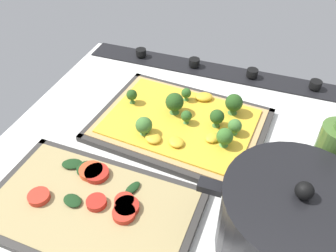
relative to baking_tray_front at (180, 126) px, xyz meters
The scene contains 8 objects.
ground_plane 8.06cm from the baking_tray_front, 117.49° to the left, with size 75.04×67.96×3.00cm, color silver.
stove_control_panel 23.80cm from the baking_tray_front, 98.75° to the right, with size 72.04×7.00×2.60cm.
baking_tray_front is the anchor object (origin of this frame).
broccoli_pizza 1.67cm from the baking_tray_front, behind, with size 34.03×25.92×6.13cm.
baking_tray_back 26.12cm from the baking_tray_front, 73.91° to the left, with size 35.39×22.23×1.30cm.
veggie_pizza_back 25.59cm from the baking_tray_front, 73.37° to the left, with size 32.92×19.76×1.90cm.
cooking_pot 31.91cm from the baking_tray_front, 137.47° to the left, with size 27.13×20.33×15.11cm.
oil_bottle 29.65cm from the baking_tray_front, 164.20° to the left, with size 5.62×5.62×19.58cm.
Camera 1 is at (-12.54, 45.57, 48.70)cm, focal length 37.07 mm.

